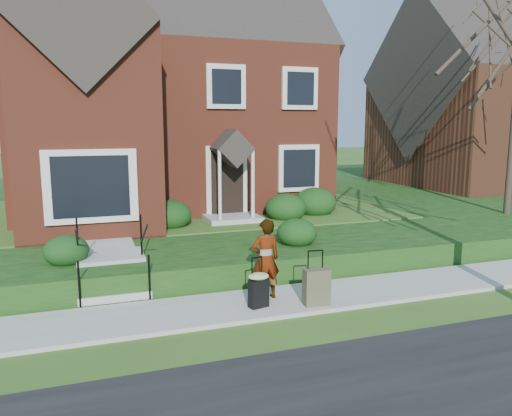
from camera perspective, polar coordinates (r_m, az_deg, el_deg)
name	(u,v)px	position (r m, az deg, el deg)	size (l,w,h in m)	color
ground	(252,306)	(9.86, -0.41, -11.19)	(120.00, 120.00, 0.00)	#2D5119
sidewalk	(252,305)	(9.85, -0.41, -10.97)	(60.00, 1.60, 0.08)	#9E9B93
terrace	(259,201)	(21.07, 0.34, 0.83)	(44.00, 20.00, 0.60)	#10350E
walkway	(105,232)	(14.03, -16.89, -2.64)	(1.20, 6.00, 0.06)	#9E9B93
main_house	(160,74)	(18.63, -10.96, 14.83)	(10.40, 10.20, 9.40)	brown
neighbour_house	(491,88)	(27.42, 25.24, 12.33)	(9.40, 8.00, 9.20)	brown
front_steps	(112,269)	(11.01, -16.13, -6.75)	(1.40, 2.02, 1.50)	#9E9B93
foundation_shrubs	(207,212)	(14.12, -5.60, -0.46)	(9.42, 4.73, 0.99)	black
woman	(266,259)	(9.84, 1.10, -5.85)	(0.58, 0.38, 1.60)	#999999
suitcase_black	(259,288)	(9.49, 0.29, -9.13)	(0.46, 0.41, 0.96)	black
suitcase_olive	(316,287)	(9.69, 6.92, -8.93)	(0.51, 0.31, 1.06)	#4D4C33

